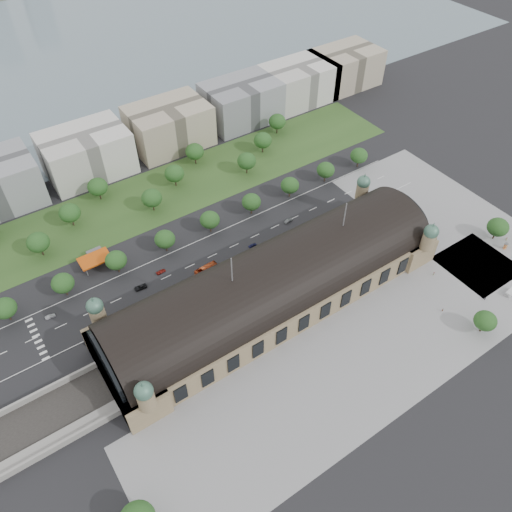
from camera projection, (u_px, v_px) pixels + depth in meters
ground at (274, 301)px, 213.47m from camera, size 900.00×900.00×0.00m
station at (274, 285)px, 206.14m from camera, size 150.00×48.40×44.30m
track_cutting at (13, 445)px, 168.36m from camera, size 70.00×24.00×3.10m
plaza_south at (361, 363)px, 191.89m from camera, size 190.00×48.00×0.12m
plaza_east at (438, 213)px, 254.03m from camera, size 56.00×100.00×0.12m
road_slab at (190, 266)px, 227.62m from camera, size 260.00×26.00×0.10m
grass_belt at (147, 199)px, 261.49m from camera, size 300.00×45.00×0.10m
petrol_station at (95, 256)px, 227.99m from camera, size 14.00×13.00×5.05m
lake at (50, 54)px, 386.28m from camera, size 700.00×320.00×0.08m
office_3 at (87, 153)px, 270.22m from camera, size 45.00×32.00×24.00m
office_4 at (169, 126)px, 289.91m from camera, size 45.00×32.00×24.00m
office_5 at (241, 102)px, 309.61m from camera, size 45.00×32.00×24.00m
office_6 at (299, 83)px, 327.33m from camera, size 45.00×32.00×24.00m
office_7 at (345, 68)px, 343.08m from camera, size 45.00×32.00×24.00m
tree_row_1 at (5, 308)px, 201.09m from camera, size 9.60×9.60×11.52m
tree_row_2 at (63, 283)px, 210.55m from camera, size 9.60×9.60×11.52m
tree_row_3 at (116, 260)px, 220.00m from camera, size 9.60×9.60×11.52m
tree_row_4 at (165, 239)px, 229.45m from camera, size 9.60×9.60×11.52m
tree_row_5 at (210, 220)px, 238.90m from camera, size 9.60×9.60×11.52m
tree_row_6 at (251, 202)px, 248.36m from camera, size 9.60×9.60×11.52m
tree_row_7 at (290, 185)px, 257.81m from camera, size 9.60×9.60×11.52m
tree_row_8 at (326, 170)px, 267.26m from camera, size 9.60×9.60×11.52m
tree_row_9 at (359, 156)px, 276.72m from camera, size 9.60×9.60×11.52m
tree_belt_3 at (38, 242)px, 227.11m from camera, size 10.40×10.40×12.48m
tree_belt_4 at (70, 213)px, 241.55m from camera, size 10.40×10.40×12.48m
tree_belt_5 at (98, 187)px, 255.99m from camera, size 10.40×10.40×12.48m
tree_belt_6 at (152, 198)px, 249.56m from camera, size 10.40×10.40×12.48m
tree_belt_7 at (174, 173)px, 264.00m from camera, size 10.40×10.40×12.48m
tree_belt_8 at (195, 151)px, 278.44m from camera, size 10.40×10.40×12.48m
tree_belt_9 at (247, 161)px, 272.01m from camera, size 10.40×10.40×12.48m
tree_belt_10 at (263, 140)px, 286.45m from camera, size 10.40×10.40×12.48m
tree_belt_11 at (277, 121)px, 300.89m from camera, size 10.40×10.40×12.48m
tree_plaza_ne at (498, 227)px, 235.26m from camera, size 10.00×10.00×11.69m
tree_plaza_s at (485, 321)px, 197.45m from camera, size 9.00×9.00×10.64m
traffic_car_1 at (50, 316)px, 206.63m from camera, size 4.18×1.68×1.35m
traffic_car_2 at (141, 287)px, 217.74m from camera, size 5.76×3.09×1.54m
traffic_car_3 at (161, 272)px, 224.44m from camera, size 4.59×2.23×1.29m
traffic_car_4 at (252, 245)px, 236.29m from camera, size 4.04×1.88×1.34m
traffic_car_5 at (288, 221)px, 248.45m from camera, size 4.86×2.20×1.55m
traffic_car_6 at (361, 201)px, 259.59m from camera, size 5.29×2.82×1.41m
parked_car_0 at (87, 340)px, 198.46m from camera, size 4.24×3.68×1.38m
parked_car_1 at (140, 322)px, 204.53m from camera, size 5.46×4.02×1.38m
parked_car_2 at (106, 339)px, 198.61m from camera, size 5.08×4.10×1.38m
parked_car_3 at (124, 330)px, 201.60m from camera, size 5.22×3.59×1.65m
parked_car_4 at (169, 300)px, 212.78m from camera, size 4.18×3.78×1.38m
parked_car_5 at (183, 301)px, 212.28m from camera, size 5.52×4.40×1.40m
parked_car_6 at (200, 287)px, 217.87m from camera, size 4.68×3.94×1.28m
bus_west at (206, 269)px, 224.40m from camera, size 11.28×3.42×3.10m
bus_mid at (283, 239)px, 237.53m from camera, size 13.16×4.22×3.60m
bus_east at (255, 253)px, 231.24m from camera, size 11.83×3.26×3.27m
van_south at (510, 293)px, 215.06m from camera, size 5.68×2.74×2.38m
advertising_column at (506, 246)px, 234.42m from camera, size 1.77×1.77×3.36m
pedestrian_0 at (434, 274)px, 223.28m from camera, size 0.89×0.65×1.65m
pedestrian_1 at (443, 310)px, 208.78m from camera, size 0.76×0.72×1.74m
pedestrian_4 at (485, 299)px, 213.05m from camera, size 1.25×1.21×1.88m
pedestrian_5 at (507, 239)px, 239.15m from camera, size 0.76×0.93×1.65m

